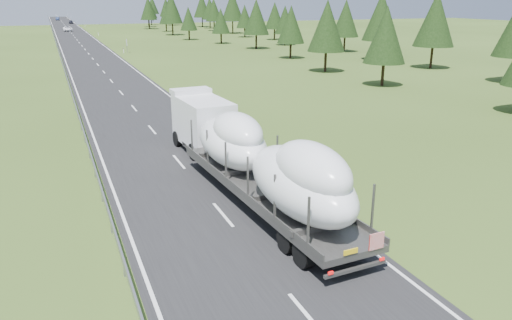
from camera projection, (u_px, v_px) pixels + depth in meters
name	position (u px, v px, depth m)	size (l,w,h in m)	color
ground	(223.00, 215.00, 24.55)	(400.00, 400.00, 0.00)	#344B19
road_surface	(82.00, 45.00, 112.60)	(10.00, 400.00, 0.02)	black
guardrail	(56.00, 44.00, 110.46)	(0.10, 400.00, 0.76)	slate
marker_posts	(91.00, 29.00, 163.20)	(0.13, 350.08, 1.00)	silver
highway_sign	(127.00, 43.00, 97.02)	(0.08, 0.90, 2.60)	slate
tree_line_right	(250.00, 13.00, 121.80)	(26.88, 254.63, 12.54)	black
boat_truck	(249.00, 150.00, 26.51)	(3.98, 21.69, 4.56)	white
distant_van	(68.00, 29.00, 161.09)	(2.67, 5.78, 1.61)	white
distant_car_dark	(71.00, 22.00, 209.38)	(1.64, 4.07, 1.39)	black
distant_car_blue	(58.00, 19.00, 241.77)	(1.61, 4.62, 1.52)	#1B294D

